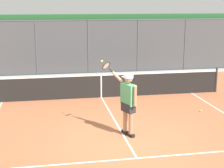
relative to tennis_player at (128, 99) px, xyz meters
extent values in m
plane|color=#A8603D|center=(0.12, 0.39, -1.08)|extent=(60.00, 60.00, 0.00)
cube|color=white|center=(0.12, 1.59, -1.07)|extent=(6.13, 0.05, 0.01)
cube|color=white|center=(0.12, -1.34, -1.07)|extent=(0.05, 5.86, 0.01)
cylinder|color=#474C51|center=(-5.24, -8.78, 0.40)|extent=(0.07, 0.07, 2.96)
cylinder|color=#474C51|center=(-2.56, -8.78, 0.40)|extent=(0.07, 0.07, 2.96)
cylinder|color=#474C51|center=(0.12, -8.78, 0.40)|extent=(0.07, 0.07, 2.96)
cylinder|color=#474C51|center=(2.81, -8.78, 0.40)|extent=(0.07, 0.07, 2.96)
cylinder|color=#474C51|center=(0.12, -8.78, 1.84)|extent=(16.10, 0.05, 0.05)
cube|color=#474C51|center=(0.12, -8.78, 0.40)|extent=(16.10, 0.02, 2.96)
cube|color=#235B2D|center=(0.12, -9.43, 0.53)|extent=(19.10, 0.90, 3.21)
cube|color=#ADADA8|center=(0.12, -8.60, -1.00)|extent=(17.10, 0.18, 0.15)
cylinder|color=#2D2D2D|center=(-4.91, -4.27, -0.54)|extent=(0.09, 0.09, 1.07)
cube|color=black|center=(0.12, -4.27, -0.62)|extent=(10.00, 0.02, 0.91)
cube|color=white|center=(0.12, -4.27, -0.14)|extent=(10.00, 0.04, 0.05)
cube|color=white|center=(0.12, -4.27, -0.62)|extent=(0.05, 0.04, 0.91)
cube|color=black|center=(-0.07, 0.15, -1.03)|extent=(0.20, 0.28, 0.09)
cylinder|color=#A87A5B|center=(-0.07, 0.15, -0.57)|extent=(0.13, 0.13, 0.84)
cube|color=black|center=(0.04, -0.12, -1.03)|extent=(0.20, 0.28, 0.09)
cylinder|color=#A87A5B|center=(0.04, -0.12, -0.57)|extent=(0.13, 0.13, 0.84)
cube|color=#28282D|center=(-0.01, 0.02, -0.23)|extent=(0.37, 0.49, 0.26)
cube|color=#4C9E6B|center=(-0.01, 0.02, 0.15)|extent=(0.39, 0.56, 0.61)
cylinder|color=#A87A5B|center=(-0.13, 0.31, 0.18)|extent=(0.08, 0.08, 0.56)
cylinder|color=#A87A5B|center=(0.22, -0.41, 0.58)|extent=(0.32, 0.37, 0.31)
sphere|color=#A87A5B|center=(-0.01, 0.02, 0.61)|extent=(0.23, 0.23, 0.23)
cylinder|color=white|center=(-0.01, 0.02, 0.68)|extent=(0.35, 0.35, 0.09)
cube|color=white|center=(0.04, -0.10, 0.64)|extent=(0.26, 0.27, 0.02)
cylinder|color=black|center=(0.38, -0.61, 0.74)|extent=(0.13, 0.15, 0.13)
torus|color=black|center=(0.50, -0.75, 0.87)|extent=(0.34, 0.33, 0.26)
cylinder|color=silver|center=(0.50, -0.75, 0.87)|extent=(0.28, 0.27, 0.21)
sphere|color=#C1D138|center=(0.61, -0.89, 0.99)|extent=(0.07, 0.07, 0.07)
sphere|color=#CCDB33|center=(-3.07, -1.69, -1.04)|extent=(0.07, 0.07, 0.07)
camera|label=1|loc=(2.18, 9.35, 2.68)|focal=55.70mm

